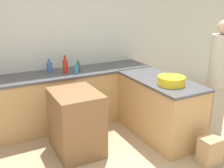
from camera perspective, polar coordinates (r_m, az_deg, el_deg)
wall_back at (r=4.69m, az=-10.92°, el=8.67°), size 8.00×0.06×2.70m
counter_back at (r=4.59m, az=-8.94°, el=-2.92°), size 2.85×0.69×0.93m
counter_peninsula at (r=4.20m, az=10.12°, el=-5.00°), size 0.69×1.47×0.93m
island_table at (r=3.72m, az=-7.77°, el=-8.23°), size 0.61×0.76×0.90m
mixing_bowl at (r=3.78m, az=12.79°, el=0.70°), size 0.39×0.39×0.12m
hot_sauce_bottle at (r=4.35m, az=-10.12°, el=3.88°), size 0.09×0.09×0.29m
dish_soap_bottle at (r=4.30m, az=-7.78°, el=3.29°), size 0.07×0.07×0.19m
olive_oil_bottle at (r=4.40m, az=-7.35°, el=3.67°), size 0.07×0.07×0.20m
water_bottle_blue at (r=4.44m, az=-13.47°, el=3.59°), size 0.09×0.09×0.23m
person_at_peninsula at (r=4.13m, az=22.09°, el=1.41°), size 0.31×0.31×1.82m
paper_bag at (r=3.77m, az=20.54°, el=-13.49°), size 0.28×0.22×0.37m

